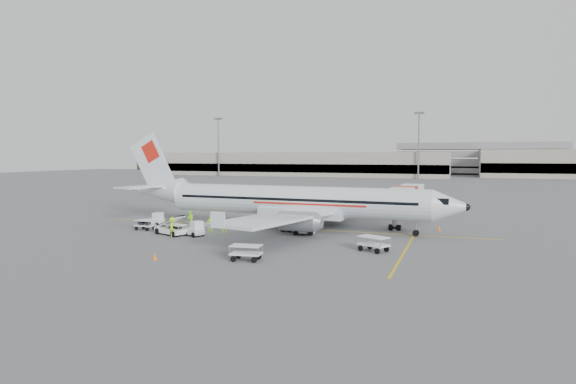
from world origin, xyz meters
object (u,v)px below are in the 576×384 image
at_px(belt_loader, 171,222).
at_px(tug_mid, 194,228).
at_px(tug_aft, 155,219).
at_px(tug_fore, 304,226).
at_px(aircraft, 294,181).
at_px(jet_bridge, 405,205).

relative_size(belt_loader, tug_mid, 2.45).
height_order(belt_loader, tug_aft, belt_loader).
distance_m(tug_fore, tug_aft, 17.58).
bearing_deg(tug_mid, aircraft, 71.21).
distance_m(tug_mid, tug_aft, 8.82).
bearing_deg(aircraft, tug_fore, -53.66).
relative_size(aircraft, tug_mid, 19.34).
distance_m(aircraft, tug_fore, 5.75).
relative_size(aircraft, tug_fore, 17.33).
height_order(aircraft, belt_loader, aircraft).
relative_size(jet_bridge, tug_mid, 8.47).
relative_size(aircraft, tug_aft, 19.24).
distance_m(aircraft, belt_loader, 13.51).
height_order(jet_bridge, tug_mid, jet_bridge).
bearing_deg(aircraft, tug_aft, -166.10).
distance_m(belt_loader, tug_mid, 2.63).
bearing_deg(tug_mid, belt_loader, -148.99).
xyz_separation_m(jet_bridge, belt_loader, (-21.10, -16.40, -0.87)).
distance_m(aircraft, tug_aft, 16.41).
xyz_separation_m(jet_bridge, tug_aft, (-26.21, -11.87, -1.41)).
relative_size(belt_loader, tug_aft, 2.44).
bearing_deg(tug_mid, tug_fore, 51.29).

